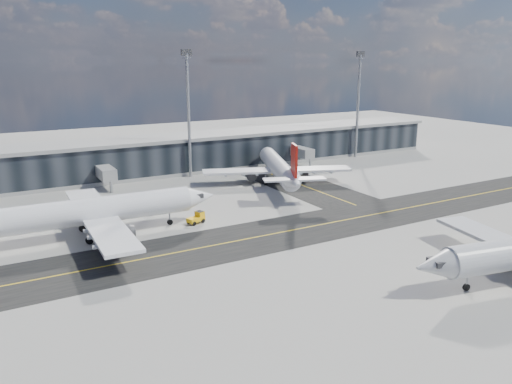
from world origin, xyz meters
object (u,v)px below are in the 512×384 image
service_van (280,167)px  airliner_af (87,212)px  airliner_redtail (278,168)px  baggage_tug (197,218)px

service_van → airliner_af: bearing=-170.9°
airliner_af → airliner_redtail: 45.78m
airliner_redtail → service_van: 15.76m
baggage_tug → service_van: (34.72, 29.03, -0.14)m
airliner_redtail → service_van: (8.62, 12.86, -2.99)m
airliner_redtail → baggage_tug: size_ratio=11.12×
baggage_tug → service_van: bearing=109.5°
airliner_af → airliner_redtail: (43.44, 14.43, -0.25)m
airliner_af → service_van: 58.87m
service_van → baggage_tug: bearing=-158.7°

